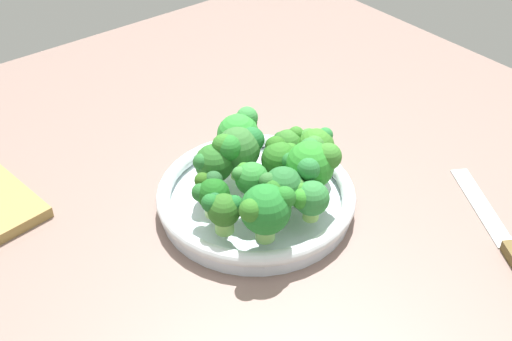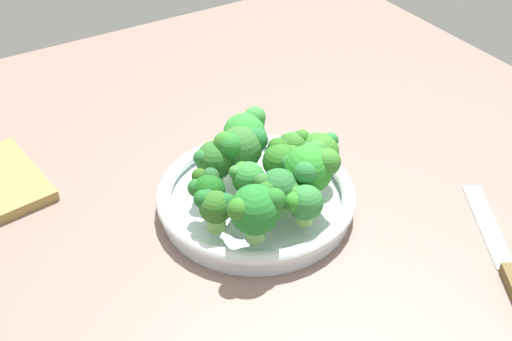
{
  "view_description": "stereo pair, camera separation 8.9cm",
  "coord_description": "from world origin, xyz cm",
  "px_view_note": "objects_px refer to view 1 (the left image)",
  "views": [
    {
      "loc": [
        42.52,
        54.35,
        60.53
      ],
      "look_at": [
        -1.4,
        -0.87,
        6.64
      ],
      "focal_mm": 46.11,
      "sensor_mm": 36.0,
      "label": 1
    },
    {
      "loc": [
        35.24,
        59.42,
        60.53
      ],
      "look_at": [
        -1.4,
        -0.87,
        6.64
      ],
      "focal_mm": 46.11,
      "sensor_mm": 36.0,
      "label": 2
    }
  ],
  "objects_px": {
    "broccoli_floret_5": "(251,179)",
    "broccoli_floret_9": "(309,199)",
    "broccoli_floret_10": "(288,144)",
    "broccoli_floret_0": "(312,164)",
    "broccoli_floret_12": "(282,160)",
    "broccoli_floret_7": "(210,192)",
    "knife": "(508,245)",
    "broccoli_floret_2": "(237,148)",
    "bowl": "(256,198)",
    "broccoli_floret_1": "(282,188)",
    "broccoli_floret_3": "(214,163)",
    "broccoli_floret_4": "(240,132)",
    "broccoli_floret_6": "(315,146)",
    "broccoli_floret_8": "(266,210)",
    "broccoli_floret_11": "(223,210)"
  },
  "relations": [
    {
      "from": "broccoli_floret_1",
      "to": "broccoli_floret_11",
      "type": "height_order",
      "value": "broccoli_floret_1"
    },
    {
      "from": "broccoli_floret_2",
      "to": "broccoli_floret_10",
      "type": "xyz_separation_m",
      "value": [
        -0.08,
        0.01,
        -0.02
      ]
    },
    {
      "from": "broccoli_floret_2",
      "to": "broccoli_floret_12",
      "type": "bearing_deg",
      "value": 132.24
    },
    {
      "from": "broccoli_floret_2",
      "to": "broccoli_floret_12",
      "type": "relative_size",
      "value": 1.23
    },
    {
      "from": "broccoli_floret_0",
      "to": "broccoli_floret_11",
      "type": "height_order",
      "value": "broccoli_floret_0"
    },
    {
      "from": "broccoli_floret_5",
      "to": "broccoli_floret_1",
      "type": "bearing_deg",
      "value": 117.25
    },
    {
      "from": "broccoli_floret_10",
      "to": "knife",
      "type": "distance_m",
      "value": 0.32
    },
    {
      "from": "broccoli_floret_4",
      "to": "broccoli_floret_11",
      "type": "height_order",
      "value": "broccoli_floret_4"
    },
    {
      "from": "broccoli_floret_1",
      "to": "broccoli_floret_4",
      "type": "relative_size",
      "value": 0.91
    },
    {
      "from": "knife",
      "to": "broccoli_floret_0",
      "type": "bearing_deg",
      "value": -53.35
    },
    {
      "from": "broccoli_floret_1",
      "to": "broccoli_floret_8",
      "type": "bearing_deg",
      "value": 28.7
    },
    {
      "from": "broccoli_floret_10",
      "to": "broccoli_floret_0",
      "type": "bearing_deg",
      "value": 71.83
    },
    {
      "from": "broccoli_floret_12",
      "to": "broccoli_floret_7",
      "type": "bearing_deg",
      "value": -5.18
    },
    {
      "from": "broccoli_floret_9",
      "to": "broccoli_floret_11",
      "type": "distance_m",
      "value": 0.11
    },
    {
      "from": "broccoli_floret_6",
      "to": "broccoli_floret_9",
      "type": "height_order",
      "value": "broccoli_floret_6"
    },
    {
      "from": "broccoli_floret_2",
      "to": "broccoli_floret_7",
      "type": "relative_size",
      "value": 1.41
    },
    {
      "from": "broccoli_floret_7",
      "to": "broccoli_floret_5",
      "type": "bearing_deg",
      "value": 159.66
    },
    {
      "from": "bowl",
      "to": "broccoli_floret_5",
      "type": "xyz_separation_m",
      "value": [
        0.02,
        0.02,
        0.06
      ]
    },
    {
      "from": "bowl",
      "to": "knife",
      "type": "height_order",
      "value": "bowl"
    },
    {
      "from": "broccoli_floret_0",
      "to": "broccoli_floret_2",
      "type": "relative_size",
      "value": 1.02
    },
    {
      "from": "broccoli_floret_0",
      "to": "broccoli_floret_4",
      "type": "xyz_separation_m",
      "value": [
        0.02,
        -0.13,
        -0.01
      ]
    },
    {
      "from": "broccoli_floret_5",
      "to": "broccoli_floret_6",
      "type": "bearing_deg",
      "value": -176.54
    },
    {
      "from": "broccoli_floret_5",
      "to": "broccoli_floret_6",
      "type": "relative_size",
      "value": 1.01
    },
    {
      "from": "broccoli_floret_2",
      "to": "broccoli_floret_3",
      "type": "relative_size",
      "value": 1.2
    },
    {
      "from": "broccoli_floret_3",
      "to": "broccoli_floret_12",
      "type": "xyz_separation_m",
      "value": [
        -0.08,
        0.05,
        -0.0
      ]
    },
    {
      "from": "broccoli_floret_0",
      "to": "broccoli_floret_1",
      "type": "height_order",
      "value": "broccoli_floret_0"
    },
    {
      "from": "broccoli_floret_4",
      "to": "broccoli_floret_7",
      "type": "relative_size",
      "value": 1.3
    },
    {
      "from": "broccoli_floret_10",
      "to": "broccoli_floret_12",
      "type": "xyz_separation_m",
      "value": [
        0.04,
        0.03,
        0.01
      ]
    },
    {
      "from": "broccoli_floret_1",
      "to": "broccoli_floret_7",
      "type": "xyz_separation_m",
      "value": [
        0.07,
        -0.06,
        -0.01
      ]
    },
    {
      "from": "knife",
      "to": "broccoli_floret_4",
      "type": "bearing_deg",
      "value": -62.19
    },
    {
      "from": "bowl",
      "to": "broccoli_floret_11",
      "type": "distance_m",
      "value": 0.11
    },
    {
      "from": "broccoli_floret_3",
      "to": "broccoli_floret_12",
      "type": "distance_m",
      "value": 0.09
    },
    {
      "from": "broccoli_floret_7",
      "to": "broccoli_floret_12",
      "type": "relative_size",
      "value": 0.87
    },
    {
      "from": "broccoli_floret_12",
      "to": "broccoli_floret_9",
      "type": "bearing_deg",
      "value": 73.98
    },
    {
      "from": "broccoli_floret_2",
      "to": "broccoli_floret_10",
      "type": "relative_size",
      "value": 1.48
    },
    {
      "from": "bowl",
      "to": "broccoli_floret_7",
      "type": "distance_m",
      "value": 0.09
    },
    {
      "from": "broccoli_floret_8",
      "to": "broccoli_floret_11",
      "type": "bearing_deg",
      "value": -55.15
    },
    {
      "from": "broccoli_floret_1",
      "to": "broccoli_floret_12",
      "type": "relative_size",
      "value": 1.03
    },
    {
      "from": "broccoli_floret_5",
      "to": "broccoli_floret_3",
      "type": "bearing_deg",
      "value": -74.23
    },
    {
      "from": "broccoli_floret_2",
      "to": "broccoli_floret_7",
      "type": "bearing_deg",
      "value": 26.69
    },
    {
      "from": "broccoli_floret_7",
      "to": "broccoli_floret_12",
      "type": "bearing_deg",
      "value": 174.82
    },
    {
      "from": "bowl",
      "to": "broccoli_floret_8",
      "type": "xyz_separation_m",
      "value": [
        0.05,
        0.09,
        0.07
      ]
    },
    {
      "from": "broccoli_floret_6",
      "to": "knife",
      "type": "xyz_separation_m",
      "value": [
        -0.11,
        0.26,
        -0.07
      ]
    },
    {
      "from": "broccoli_floret_8",
      "to": "broccoli_floret_0",
      "type": "bearing_deg",
      "value": -163.76
    },
    {
      "from": "broccoli_floret_3",
      "to": "broccoli_floret_5",
      "type": "bearing_deg",
      "value": 105.77
    },
    {
      "from": "broccoli_floret_5",
      "to": "broccoli_floret_9",
      "type": "relative_size",
      "value": 1.14
    },
    {
      "from": "broccoli_floret_4",
      "to": "broccoli_floret_11",
      "type": "bearing_deg",
      "value": 44.83
    },
    {
      "from": "broccoli_floret_1",
      "to": "broccoli_floret_5",
      "type": "xyz_separation_m",
      "value": [
        0.02,
        -0.04,
        0.0
      ]
    },
    {
      "from": "broccoli_floret_0",
      "to": "broccoli_floret_6",
      "type": "xyz_separation_m",
      "value": [
        -0.05,
        -0.04,
        -0.01
      ]
    },
    {
      "from": "broccoli_floret_1",
      "to": "broccoli_floret_6",
      "type": "distance_m",
      "value": 0.11
    }
  ]
}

